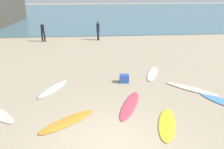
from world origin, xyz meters
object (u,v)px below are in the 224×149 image
object	(u,v)px
surfboard_1	(53,89)
beachgoer_mid	(98,30)
surfboard_3	(130,105)
beachgoer_near	(43,31)
surfboard_5	(191,89)
surfboard_6	(68,121)
surfboard_2	(153,73)
surfboard_0	(167,124)
beach_cooler	(124,79)

from	to	relation	value
surfboard_1	beachgoer_mid	world-z (taller)	beachgoer_mid
surfboard_1	surfboard_3	bearing A→B (deg)	-2.43
beachgoer_near	surfboard_5	bearing A→B (deg)	-66.13
surfboard_3	beachgoer_mid	distance (m)	12.20
surfboard_6	beachgoer_mid	distance (m)	13.26
surfboard_1	surfboard_2	size ratio (longest dim) A/B	0.92
surfboard_0	beachgoer_mid	size ratio (longest dim) A/B	1.31
beachgoer_near	beach_cooler	bearing A→B (deg)	-74.47
surfboard_5	surfboard_6	xyz separation A→B (m)	(-5.50, -2.29, -0.00)
surfboard_2	surfboard_6	distance (m)	6.09
surfboard_2	surfboard_5	xyz separation A→B (m)	(1.30, -2.13, 0.00)
surfboard_6	beachgoer_near	distance (m)	13.38
surfboard_1	surfboard_2	bearing A→B (deg)	43.41
surfboard_0	beach_cooler	world-z (taller)	beach_cooler
surfboard_5	beachgoer_near	xyz separation A→B (m)	(-8.75, 10.66, 0.88)
surfboard_2	beach_cooler	world-z (taller)	beach_cooler
surfboard_0	beachgoer_mid	world-z (taller)	beachgoer_mid
beachgoer_near	beachgoer_mid	xyz separation A→B (m)	(4.73, 0.19, -0.00)
surfboard_2	beach_cooler	size ratio (longest dim) A/B	5.21
surfboard_2	beachgoer_mid	xyz separation A→B (m)	(-2.72, 8.73, 0.88)
beachgoer_mid	surfboard_3	bearing A→B (deg)	25.60
surfboard_1	surfboard_0	bearing A→B (deg)	-10.48
surfboard_5	beachgoer_near	distance (m)	13.82
surfboard_1	beachgoer_mid	size ratio (longest dim) A/B	1.31
surfboard_0	surfboard_2	bearing A→B (deg)	99.89
surfboard_5	beach_cooler	world-z (taller)	beach_cooler
surfboard_5	surfboard_6	size ratio (longest dim) A/B	1.12
surfboard_2	beachgoer_near	world-z (taller)	beachgoer_near
surfboard_5	beachgoer_mid	distance (m)	11.61
beachgoer_mid	surfboard_2	bearing A→B (deg)	38.58
surfboard_6	beachgoer_near	size ratio (longest dim) A/B	1.37
beachgoer_near	beachgoer_mid	world-z (taller)	beachgoer_near
surfboard_1	surfboard_6	world-z (taller)	surfboard_1
surfboard_2	surfboard_3	distance (m)	3.85
beachgoer_mid	surfboard_6	bearing A→B (deg)	14.86
beachgoer_mid	beach_cooler	world-z (taller)	beachgoer_mid
surfboard_3	surfboard_6	xyz separation A→B (m)	(-2.40, -1.01, 0.00)
surfboard_2	beachgoer_near	size ratio (longest dim) A/B	1.42
surfboard_6	beachgoer_mid	bearing A→B (deg)	-45.08
surfboard_3	surfboard_6	world-z (taller)	surfboard_6
surfboard_5	beachgoer_near	size ratio (longest dim) A/B	1.53
surfboard_6	beachgoer_mid	xyz separation A→B (m)	(1.48, 13.14, 0.88)
surfboard_3	surfboard_5	xyz separation A→B (m)	(3.10, 1.28, 0.01)
surfboard_6	beachgoer_near	xyz separation A→B (m)	(-3.25, 12.95, 0.88)
surfboard_5	beach_cooler	bearing A→B (deg)	-66.95
surfboard_2	beach_cooler	bearing A→B (deg)	51.74
surfboard_5	beach_cooler	distance (m)	3.21
beach_cooler	surfboard_1	bearing A→B (deg)	-170.22
surfboard_3	beach_cooler	bearing A→B (deg)	109.42
surfboard_0	surfboard_2	size ratio (longest dim) A/B	0.92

